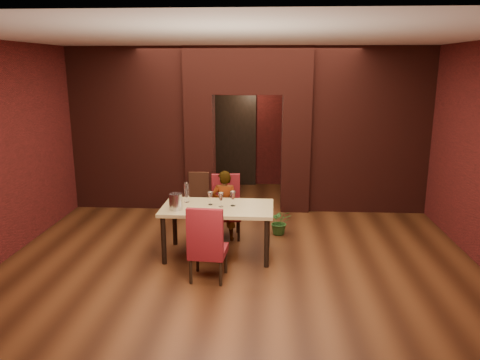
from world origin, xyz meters
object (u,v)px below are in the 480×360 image
at_px(wine_glass_b, 221,200).
at_px(water_bottle, 187,192).
at_px(wine_glass_c, 233,199).
at_px(potted_plant, 280,222).
at_px(dining_table, 218,231).
at_px(wine_bucket, 176,202).
at_px(chair_near, 208,242).
at_px(wine_glass_a, 210,198).
at_px(person_seated, 225,206).
at_px(chair_far, 226,207).

relative_size(wine_glass_b, water_bottle, 0.67).
relative_size(wine_glass_b, wine_glass_c, 0.96).
relative_size(wine_glass_b, potted_plant, 0.49).
xyz_separation_m(wine_glass_b, wine_glass_c, (0.17, 0.06, 0.00)).
bearing_deg(potted_plant, wine_glass_b, -132.59).
bearing_deg(wine_glass_c, wine_glass_b, -161.20).
bearing_deg(dining_table, wine_bucket, -161.03).
height_order(chair_near, wine_glass_c, chair_near).
distance_m(wine_glass_a, wine_glass_c, 0.35).
distance_m(water_bottle, potted_plant, 1.81).
distance_m(wine_glass_c, wine_bucket, 0.85).
height_order(dining_table, wine_glass_c, wine_glass_c).
height_order(wine_glass_c, water_bottle, water_bottle).
height_order(wine_glass_a, wine_glass_c, wine_glass_c).
xyz_separation_m(chair_near, wine_glass_a, (-0.08, 0.90, 0.35)).
bearing_deg(wine_glass_c, chair_near, -107.29).
bearing_deg(wine_bucket, person_seated, 53.70).
bearing_deg(potted_plant, chair_near, -119.30).
bearing_deg(wine_bucket, dining_table, 18.23).
bearing_deg(wine_glass_b, chair_far, 89.74).
xyz_separation_m(person_seated, potted_plant, (0.92, 0.31, -0.37)).
bearing_deg(wine_glass_c, dining_table, -169.45).
relative_size(chair_far, chair_near, 1.00).
bearing_deg(wine_glass_a, wine_glass_b, -29.66).
xyz_separation_m(chair_near, wine_bucket, (-0.55, 0.62, 0.37)).
bearing_deg(wine_glass_b, water_bottle, 158.61).
bearing_deg(wine_glass_c, potted_plant, 51.64).
xyz_separation_m(chair_far, potted_plant, (0.91, 0.20, -0.30)).
height_order(wine_glass_b, wine_glass_c, wine_glass_c).
bearing_deg(water_bottle, wine_glass_a, -17.34).
xyz_separation_m(wine_bucket, water_bottle, (0.09, 0.40, 0.04)).
height_order(person_seated, potted_plant, person_seated).
relative_size(dining_table, chair_far, 1.58).
bearing_deg(chair_far, wine_glass_c, -83.42).
height_order(wine_glass_b, potted_plant, wine_glass_b).
distance_m(dining_table, potted_plant, 1.38).
xyz_separation_m(chair_far, person_seated, (-0.02, -0.11, 0.07)).
bearing_deg(wine_glass_a, chair_near, -85.09).
height_order(dining_table, wine_glass_a, wine_glass_a).
height_order(person_seated, wine_glass_a, person_seated).
xyz_separation_m(chair_near, potted_plant, (1.00, 1.79, -0.31)).
bearing_deg(wine_glass_b, wine_glass_c, 18.80).
height_order(wine_glass_a, wine_bucket, wine_bucket).
xyz_separation_m(chair_far, wine_glass_b, (-0.00, -0.79, 0.36)).
bearing_deg(wine_bucket, wine_glass_a, 30.16).
bearing_deg(wine_bucket, wine_glass_b, 15.44).
height_order(wine_glass_a, wine_glass_b, wine_glass_b).
bearing_deg(dining_table, wine_glass_c, 11.29).
bearing_deg(chair_far, chair_near, -99.94).
relative_size(wine_glass_a, wine_bucket, 0.83).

